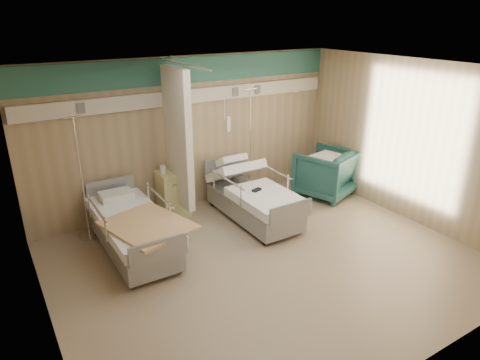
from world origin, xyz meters
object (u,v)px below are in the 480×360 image
bed_right (253,203)px  iv_stand_right (250,176)px  visitor_armchair (326,173)px  bed_left (134,234)px  bedside_cabinet (173,194)px  iv_stand_left (87,214)px

bed_right → iv_stand_right: iv_stand_right is taller
visitor_armchair → iv_stand_right: iv_stand_right is taller
bed_left → visitor_armchair: bearing=2.2°
bedside_cabinet → iv_stand_left: size_ratio=0.42×
iv_stand_right → iv_stand_left: bearing=-179.9°
bed_right → visitor_armchair: (1.85, 0.16, 0.16)m
bed_left → bedside_cabinet: 1.39m
bed_right → iv_stand_left: size_ratio=1.06×
iv_stand_left → visitor_armchair: bearing=-9.2°
bed_left → bedside_cabinet: bearing=40.6°
iv_stand_right → visitor_armchair: bearing=-28.7°
bed_left → iv_stand_right: size_ratio=0.99×
bed_right → iv_stand_right: bearing=60.8°
bed_right → bedside_cabinet: (-1.15, 0.90, 0.11)m
bed_right → bed_left: 2.20m
iv_stand_right → iv_stand_left: 3.18m
bed_left → visitor_armchair: visitor_armchair is taller
visitor_armchair → iv_stand_left: size_ratio=0.51×
bed_right → iv_stand_right: 1.03m
visitor_armchair → iv_stand_left: iv_stand_left is taller
bedside_cabinet → visitor_armchair: 3.09m
visitor_armchair → bed_right: bearing=-14.1°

